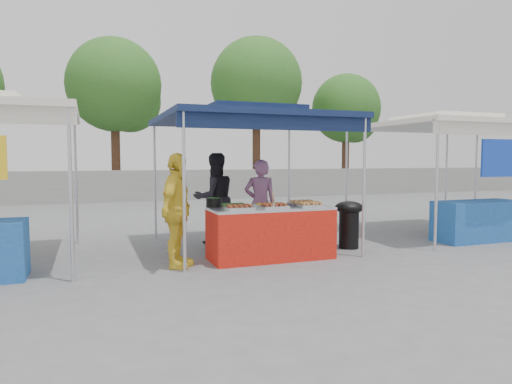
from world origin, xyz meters
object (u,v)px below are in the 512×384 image
object	(u,v)px
wok_burner	(349,220)
helper_man	(215,198)
cooking_pot	(214,202)
customer_person	(177,211)
vendor_woman	(260,203)
vendor_table	(271,233)

from	to	relation	value
wok_burner	helper_man	size ratio (longest dim) A/B	0.50
cooking_pot	customer_person	world-z (taller)	customer_person
cooking_pot	helper_man	distance (m)	1.37
cooking_pot	helper_man	size ratio (longest dim) A/B	0.15
wok_burner	vendor_woman	world-z (taller)	vendor_woman
vendor_table	helper_man	world-z (taller)	helper_man
vendor_woman	customer_person	xyz separation A→B (m)	(-1.75, -1.09, 0.05)
helper_man	customer_person	world-z (taller)	helper_man
customer_person	vendor_woman	bearing A→B (deg)	-28.14
vendor_woman	cooking_pot	bearing A→B (deg)	46.85
vendor_table	wok_burner	distance (m)	1.72
vendor_woman	helper_man	size ratio (longest dim) A/B	0.93
cooking_pot	wok_burner	size ratio (longest dim) A/B	0.29
wok_burner	customer_person	size ratio (longest dim) A/B	0.51
cooking_pot	wok_burner	distance (m)	2.58
vendor_table	vendor_woman	distance (m)	1.10
wok_burner	customer_person	world-z (taller)	customer_person
cooking_pot	vendor_table	bearing A→B (deg)	-22.22
helper_man	customer_person	xyz separation A→B (m)	(-1.05, -1.75, -0.01)
vendor_table	cooking_pot	world-z (taller)	cooking_pot
cooking_pot	helper_man	xyz separation A→B (m)	(0.37, 1.32, -0.05)
vendor_woman	customer_person	bearing A→B (deg)	46.97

